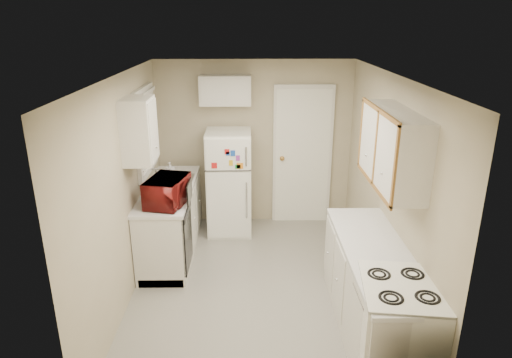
{
  "coord_description": "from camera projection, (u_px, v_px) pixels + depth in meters",
  "views": [
    {
      "loc": [
        -0.08,
        -4.53,
        2.93
      ],
      "look_at": [
        0.0,
        0.5,
        1.15
      ],
      "focal_mm": 32.0,
      "sensor_mm": 36.0,
      "label": 1
    }
  ],
  "objects": [
    {
      "name": "dishwasher",
      "position": [
        187.0,
        238.0,
        5.36
      ],
      "size": [
        0.03,
        0.58,
        0.72
      ],
      "primitive_type": "cube",
      "color": "black",
      "rests_on": "floor"
    },
    {
      "name": "ceiling",
      "position": [
        257.0,
        76.0,
        4.45
      ],
      "size": [
        3.8,
        3.8,
        0.0
      ],
      "primitive_type": "plane",
      "color": "white",
      "rests_on": "floor"
    },
    {
      "name": "refrigerator",
      "position": [
        229.0,
        183.0,
        6.4
      ],
      "size": [
        0.62,
        0.6,
        1.49
      ],
      "primitive_type": "cube",
      "rotation": [
        0.0,
        0.0,
        0.01
      ],
      "color": "white",
      "rests_on": "floor"
    },
    {
      "name": "upper_cabinet_right",
      "position": [
        393.0,
        148.0,
        4.2
      ],
      "size": [
        0.3,
        1.2,
        0.7
      ],
      "primitive_type": "cube",
      "color": "silver",
      "rests_on": "wall_right"
    },
    {
      "name": "left_counter",
      "position": [
        171.0,
        220.0,
        5.93
      ],
      "size": [
        0.6,
        1.8,
        0.9
      ],
      "primitive_type": "cube",
      "color": "silver",
      "rests_on": "floor"
    },
    {
      "name": "wall_back",
      "position": [
        255.0,
        144.0,
        6.64
      ],
      "size": [
        2.8,
        2.8,
        0.0
      ],
      "primitive_type": "plane",
      "color": "#BCB192",
      "rests_on": "floor"
    },
    {
      "name": "right_counter",
      "position": [
        373.0,
        293.0,
        4.36
      ],
      "size": [
        0.6,
        2.0,
        0.9
      ],
      "primitive_type": "cube",
      "color": "silver",
      "rests_on": "floor"
    },
    {
      "name": "cabinet_over_fridge",
      "position": [
        225.0,
        90.0,
        6.23
      ],
      "size": [
        0.7,
        0.3,
        0.4
      ],
      "primitive_type": "cube",
      "color": "silver",
      "rests_on": "wall_back"
    },
    {
      "name": "interior_door",
      "position": [
        302.0,
        156.0,
        6.67
      ],
      "size": [
        0.86,
        0.06,
        2.08
      ],
      "primitive_type": "cube",
      "color": "white",
      "rests_on": "floor"
    },
    {
      "name": "upper_cabinet_left",
      "position": [
        139.0,
        131.0,
        4.84
      ],
      "size": [
        0.3,
        0.45,
        0.7
      ],
      "primitive_type": "cube",
      "color": "silver",
      "rests_on": "wall_left"
    },
    {
      "name": "floor",
      "position": [
        257.0,
        287.0,
        5.25
      ],
      "size": [
        3.8,
        3.8,
        0.0
      ],
      "primitive_type": "plane",
      "color": "#ABA99F",
      "rests_on": "ground"
    },
    {
      "name": "window_blinds",
      "position": [
        146.0,
        131.0,
        5.69
      ],
      "size": [
        0.1,
        0.98,
        1.08
      ],
      "primitive_type": "cube",
      "color": "silver",
      "rests_on": "wall_left"
    },
    {
      "name": "wall_front",
      "position": [
        261.0,
        291.0,
        3.06
      ],
      "size": [
        2.8,
        2.8,
        0.0
      ],
      "primitive_type": "plane",
      "color": "#BCB192",
      "rests_on": "floor"
    },
    {
      "name": "wall_left",
      "position": [
        125.0,
        191.0,
        4.83
      ],
      "size": [
        3.8,
        3.8,
        0.0
      ],
      "primitive_type": "plane",
      "color": "#BCB192",
      "rests_on": "floor"
    },
    {
      "name": "sink",
      "position": [
        171.0,
        186.0,
        5.94
      ],
      "size": [
        0.54,
        0.74,
        0.16
      ],
      "primitive_type": "cube",
      "color": "gray",
      "rests_on": "left_counter"
    },
    {
      "name": "wall_right",
      "position": [
        388.0,
        190.0,
        4.87
      ],
      "size": [
        3.8,
        3.8,
        0.0
      ],
      "primitive_type": "plane",
      "color": "#BCB192",
      "rests_on": "floor"
    },
    {
      "name": "microwave",
      "position": [
        168.0,
        192.0,
        5.22
      ],
      "size": [
        0.63,
        0.43,
        0.38
      ],
      "primitive_type": "imported",
      "rotation": [
        0.0,
        0.0,
        1.36
      ],
      "color": "maroon",
      "rests_on": "left_counter"
    },
    {
      "name": "stove",
      "position": [
        396.0,
        333.0,
        3.78
      ],
      "size": [
        0.71,
        0.84,
        0.93
      ],
      "primitive_type": "cube",
      "rotation": [
        0.0,
        0.0,
        -0.13
      ],
      "color": "white",
      "rests_on": "floor"
    },
    {
      "name": "soap_bottle",
      "position": [
        170.0,
        169.0,
        6.16
      ],
      "size": [
        0.12,
        0.12,
        0.2
      ],
      "primitive_type": "imported",
      "rotation": [
        0.0,
        0.0,
        -0.41
      ],
      "color": "silver",
      "rests_on": "left_counter"
    }
  ]
}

